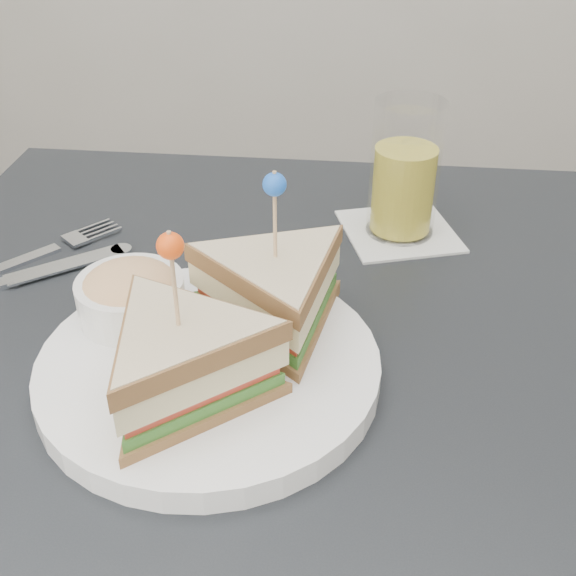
{
  "coord_description": "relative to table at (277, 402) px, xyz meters",
  "views": [
    {
      "loc": [
        0.07,
        -0.51,
        1.15
      ],
      "look_at": [
        0.01,
        0.01,
        0.8
      ],
      "focal_mm": 45.0,
      "sensor_mm": 36.0,
      "label": 1
    }
  ],
  "objects": [
    {
      "name": "table",
      "position": [
        0.0,
        0.0,
        0.0
      ],
      "size": [
        0.8,
        0.8,
        0.75
      ],
      "color": "black",
      "rests_on": "ground"
    },
    {
      "name": "plate_meal",
      "position": [
        -0.04,
        -0.05,
        0.12
      ],
      "size": [
        0.33,
        0.33,
        0.17
      ],
      "rotation": [
        0.0,
        0.0,
        0.17
      ],
      "color": "white",
      "rests_on": "table"
    },
    {
      "name": "cutlery_fork",
      "position": [
        -0.27,
        0.12,
        0.08
      ],
      "size": [
        0.15,
        0.17,
        0.01
      ],
      "rotation": [
        0.0,
        0.0,
        -0.72
      ],
      "color": "silver",
      "rests_on": "table"
    },
    {
      "name": "cutlery_knife",
      "position": [
        -0.27,
        0.07,
        0.08
      ],
      "size": [
        0.19,
        0.15,
        0.01
      ],
      "rotation": [
        0.0,
        0.0,
        -0.92
      ],
      "color": "silver",
      "rests_on": "table"
    },
    {
      "name": "drink_set",
      "position": [
        0.12,
        0.21,
        0.14
      ],
      "size": [
        0.15,
        0.15,
        0.15
      ],
      "rotation": [
        0.0,
        0.0,
        0.31
      ],
      "color": "silver",
      "rests_on": "table"
    }
  ]
}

